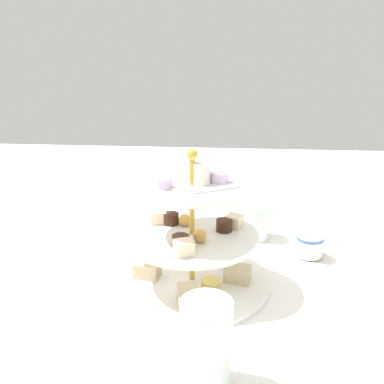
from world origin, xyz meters
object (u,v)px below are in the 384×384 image
object	(u,v)px
tiered_serving_stand	(192,246)
water_glass_mid_back	(156,221)
butter_knife_left	(21,304)
teacup_with_saucer	(309,247)
butter_knife_right	(365,320)
water_glass_tall_right	(206,344)
water_glass_short_left	(257,222)

from	to	relation	value
tiered_serving_stand	water_glass_mid_back	bearing A→B (deg)	116.49
tiered_serving_stand	butter_knife_left	xyz separation A→B (m)	(-0.29, -0.10, -0.08)
teacup_with_saucer	butter_knife_right	world-z (taller)	teacup_with_saucer
tiered_serving_stand	teacup_with_saucer	size ratio (longest dim) A/B	3.32
teacup_with_saucer	water_glass_mid_back	size ratio (longest dim) A/B	1.12
tiered_serving_stand	butter_knife_right	size ratio (longest dim) A/B	1.76
teacup_with_saucer	water_glass_tall_right	bearing A→B (deg)	-117.40
teacup_with_saucer	butter_knife_right	bearing A→B (deg)	-76.36
teacup_with_saucer	butter_knife_right	distance (m)	0.23
tiered_serving_stand	butter_knife_left	size ratio (longest dim) A/B	1.76
tiered_serving_stand	teacup_with_saucer	world-z (taller)	tiered_serving_stand
water_glass_short_left	butter_knife_left	xyz separation A→B (m)	(-0.43, -0.32, -0.04)
teacup_with_saucer	water_glass_mid_back	xyz separation A→B (m)	(-0.35, 0.08, 0.02)
water_glass_short_left	butter_knife_right	size ratio (longest dim) A/B	0.48
tiered_serving_stand	butter_knife_right	bearing A→B (deg)	-17.83
water_glass_short_left	butter_knife_left	size ratio (longest dim) A/B	0.48
butter_knife_left	water_glass_tall_right	bearing A→B (deg)	53.14
water_glass_tall_right	water_glass_mid_back	bearing A→B (deg)	107.31
butter_knife_left	water_glass_mid_back	distance (m)	0.37
butter_knife_right	butter_knife_left	bearing A→B (deg)	108.54
water_glass_tall_right	butter_knife_right	world-z (taller)	water_glass_tall_right
water_glass_short_left	teacup_with_saucer	distance (m)	0.14
water_glass_tall_right	water_glass_mid_back	world-z (taller)	water_glass_tall_right
butter_knife_left	butter_knife_right	size ratio (longest dim) A/B	1.00
tiered_serving_stand	water_glass_mid_back	world-z (taller)	tiered_serving_stand
tiered_serving_stand	teacup_with_saucer	distance (m)	0.28
water_glass_short_left	butter_knife_left	bearing A→B (deg)	-142.82
water_glass_tall_right	tiered_serving_stand	bearing A→B (deg)	99.04
water_glass_short_left	butter_knife_right	xyz separation A→B (m)	(0.16, -0.32, -0.04)
water_glass_short_left	teacup_with_saucer	bearing A→B (deg)	-41.43
tiered_serving_stand	water_glass_short_left	distance (m)	0.26
water_glass_short_left	water_glass_tall_right	bearing A→B (deg)	-100.88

